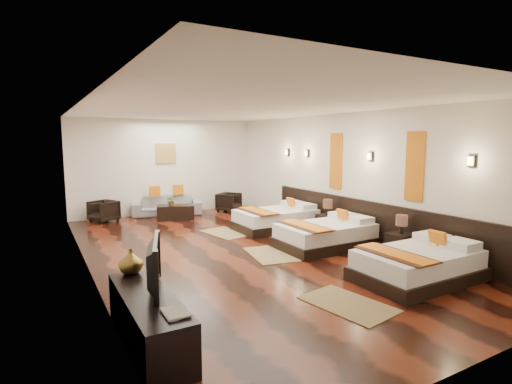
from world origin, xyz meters
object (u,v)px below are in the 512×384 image
nightstand_b (327,222)px  table_plant (171,200)px  bed_far (277,219)px  armchair_left (104,211)px  bed_mid (326,235)px  sofa (167,205)px  book (164,315)px  armchair_right (229,202)px  nightstand_a (401,242)px  coffee_table (175,212)px  tv_console (148,320)px  bed_near (419,264)px  figurine (131,261)px  tv (148,265)px

nightstand_b → table_plant: size_ratio=2.79×
bed_far → armchair_left: size_ratio=3.09×
armchair_left → table_plant: (1.67, -0.67, 0.26)m
bed_mid → sofa: bed_mid is taller
bed_far → table_plant: bearing=128.8°
book → armchair_right: size_ratio=0.48×
armchair_right → nightstand_b: bearing=-116.1°
bed_far → nightstand_a: (0.75, -3.15, 0.02)m
bed_mid → coffee_table: size_ratio=1.97×
bed_mid → table_plant: size_ratio=6.67×
tv_console → armchair_right: armchair_right is taller
bed_near → armchair_left: bed_near is taller
bed_mid → bed_near: bearing=-90.0°
bed_far → tv_console: bed_far is taller
bed_mid → table_plant: bearing=114.1°
bed_near → armchair_right: bed_near is taller
sofa → armchair_right: armchair_right is taller
nightstand_b → tv_console: (-4.95, -3.00, -0.01)m
figurine → table_plant: (2.29, 5.61, -0.16)m
coffee_table → figurine: bearing=-113.0°
nightstand_a → tv_console: (-4.94, -0.88, -0.01)m
bed_mid → figurine: figurine is taller
nightstand_b → book: 6.12m
bed_mid → bed_far: (0.00, 1.90, 0.00)m
bed_far → sofa: bearing=119.2°
nightstand_b → tv: tv is taller
armchair_left → armchair_right: bearing=58.7°
tv → table_plant: size_ratio=3.29×
bed_mid → nightstand_a: size_ratio=2.45×
armchair_left → tv_console: bearing=-32.6°
bed_mid → coffee_table: 4.68m
table_plant → bed_far: bearing=-51.2°
nightstand_a → table_plant: (-2.66, 5.52, 0.27)m
tv_console → sofa: bearing=71.6°
bed_near → coffee_table: 6.80m
nightstand_a → bed_mid: bearing=120.9°
nightstand_b → figurine: (-4.95, -2.21, 0.42)m
bed_near → book: 4.23m
book → coffee_table: 7.45m
nightstand_a → book: size_ratio=2.63×
sofa → armchair_right: size_ratio=3.10×
nightstand_a → nightstand_b: 2.12m
bed_far → armchair_right: 2.81m
bed_near → coffee_table: (-1.79, 6.56, -0.06)m
tv → armchair_left: tv is taller
bed_mid → nightstand_a: nightstand_a is taller
nightstand_b → armchair_right: bearing=100.4°
book → sofa: 8.19m
tv_console → armchair_left: 7.09m
nightstand_b → coffee_table: bearing=126.3°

